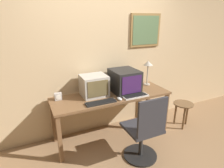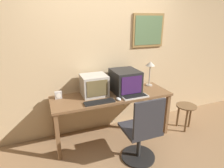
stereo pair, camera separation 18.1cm
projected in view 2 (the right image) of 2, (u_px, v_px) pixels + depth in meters
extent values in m
cube|color=#D1B284|center=(104.00, 56.00, 3.10)|extent=(8.00, 0.05, 2.60)
cube|color=olive|center=(148.00, 30.00, 3.21)|extent=(0.59, 0.02, 0.56)
cube|color=#56754C|center=(149.00, 31.00, 3.20)|extent=(0.52, 0.01, 0.48)
cube|color=brown|center=(112.00, 96.00, 2.95)|extent=(1.88, 0.61, 0.04)
cube|color=brown|center=(58.00, 137.00, 2.54)|extent=(0.06, 0.06, 0.71)
cube|color=brown|center=(167.00, 115.00, 3.15)|extent=(0.06, 0.06, 0.71)
cube|color=brown|center=(54.00, 120.00, 3.00)|extent=(0.06, 0.06, 0.71)
cube|color=brown|center=(150.00, 102.00, 3.61)|extent=(0.06, 0.06, 0.71)
cube|color=#B7B2A8|center=(94.00, 85.00, 2.90)|extent=(0.39, 0.35, 0.32)
cube|color=brown|center=(97.00, 88.00, 2.74)|extent=(0.32, 0.01, 0.24)
cube|color=black|center=(125.00, 81.00, 3.02)|extent=(0.41, 0.46, 0.36)
cube|color=#3D1E56|center=(132.00, 85.00, 2.81)|extent=(0.33, 0.01, 0.28)
cube|color=black|center=(100.00, 102.00, 2.67)|extent=(0.44, 0.13, 0.02)
cube|color=black|center=(99.00, 101.00, 2.66)|extent=(0.41, 0.11, 0.00)
cube|color=beige|center=(135.00, 97.00, 2.85)|extent=(0.41, 0.15, 0.02)
cube|color=black|center=(135.00, 96.00, 2.84)|extent=(0.37, 0.12, 0.00)
ellipsoid|color=silver|center=(119.00, 99.00, 2.75)|extent=(0.06, 0.11, 0.03)
cube|color=#B7B2AD|center=(58.00, 95.00, 2.80)|extent=(0.10, 0.06, 0.11)
cylinder|color=white|center=(59.00, 96.00, 2.77)|extent=(0.08, 0.00, 0.08)
cylinder|color=#B2A899|center=(149.00, 85.00, 3.37)|extent=(0.12, 0.12, 0.02)
cylinder|color=#B2A899|center=(150.00, 75.00, 3.31)|extent=(0.02, 0.02, 0.36)
cone|color=#B2A899|center=(150.00, 64.00, 3.24)|extent=(0.16, 0.16, 0.07)
cylinder|color=black|center=(138.00, 156.00, 2.69)|extent=(0.48, 0.48, 0.03)
cylinder|color=#282828|center=(139.00, 143.00, 2.62)|extent=(0.06, 0.06, 0.42)
cube|color=#2D2D33|center=(140.00, 129.00, 2.54)|extent=(0.46, 0.46, 0.04)
cube|color=#2D2D33|center=(149.00, 119.00, 2.27)|extent=(0.42, 0.04, 0.49)
cylinder|color=brown|center=(186.00, 106.00, 3.27)|extent=(0.35, 0.35, 0.02)
cylinder|color=brown|center=(190.00, 116.00, 3.38)|extent=(0.04, 0.04, 0.43)
cylinder|color=brown|center=(178.00, 115.00, 3.41)|extent=(0.04, 0.04, 0.43)
cylinder|color=brown|center=(186.00, 121.00, 3.23)|extent=(0.04, 0.04, 0.43)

